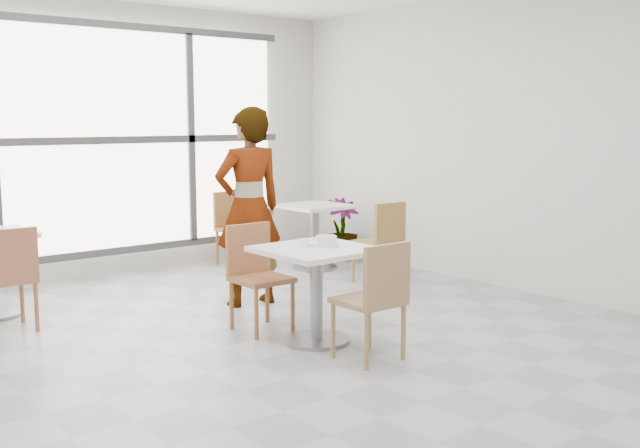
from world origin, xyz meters
TOP-DOWN VIEW (x-y plane):
  - floor at (0.00, 0.00)m, footprint 7.00×7.00m
  - wall_back at (0.00, 3.50)m, footprint 6.00×0.00m
  - wall_right at (3.00, 0.00)m, footprint 0.00×7.00m
  - window at (0.00, 3.44)m, footprint 4.60×0.07m
  - main_table at (0.28, 0.09)m, footprint 0.80×0.80m
  - chair_near at (0.31, -0.55)m, footprint 0.42×0.42m
  - chair_far at (0.13, 0.70)m, footprint 0.42×0.42m
  - oatmeal_bowl at (0.38, 0.08)m, footprint 0.21×0.21m
  - coffee_cup at (0.20, 0.15)m, footprint 0.16×0.13m
  - person at (0.55, 1.41)m, footprint 0.71×0.51m
  - bg_table_right at (2.09, 2.34)m, footprint 0.70×0.70m
  - bg_chair_left_near at (-1.49, 1.86)m, footprint 0.42×0.42m
  - bg_chair_right_near at (2.13, 1.25)m, footprint 0.42×0.42m
  - bg_chair_right_far at (1.51, 3.15)m, footprint 0.42×0.42m
  - plant_right at (2.70, 2.57)m, footprint 0.51×0.51m

SIDE VIEW (x-z plane):
  - floor at x=0.00m, z-range 0.00..0.00m
  - plant_right at x=2.70m, z-range 0.00..0.75m
  - bg_table_right at x=2.09m, z-range 0.11..0.86m
  - chair_near at x=0.31m, z-range 0.07..0.94m
  - chair_far at x=0.13m, z-range 0.07..0.94m
  - bg_chair_left_near at x=-1.49m, z-range 0.07..0.94m
  - bg_chair_right_near at x=2.13m, z-range 0.07..0.94m
  - bg_chair_right_far at x=1.51m, z-range 0.07..0.94m
  - main_table at x=0.28m, z-range 0.15..0.90m
  - coffee_cup at x=0.20m, z-range 0.75..0.81m
  - oatmeal_bowl at x=0.38m, z-range 0.75..0.84m
  - person at x=0.55m, z-range 0.00..1.84m
  - window at x=0.00m, z-range 0.24..2.76m
  - wall_back at x=0.00m, z-range -1.50..4.50m
  - wall_right at x=3.00m, z-range -2.00..5.00m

